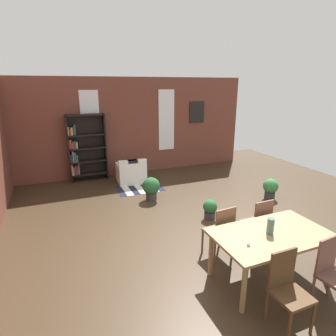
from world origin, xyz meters
TOP-DOWN VIEW (x-y plane):
  - ground_plane at (0.00, 0.00)m, footprint 11.77×11.77m
  - back_wall_brick at (0.00, 4.59)m, footprint 8.03×0.12m
  - window_pane_0 at (-1.23, 4.52)m, footprint 0.55×0.02m
  - window_pane_1 at (1.23, 4.52)m, footprint 0.55×0.02m
  - dining_table at (0.47, -1.40)m, footprint 1.70×1.00m
  - vase_on_table at (0.43, -1.40)m, footprint 0.10×0.10m
  - tealight_candle_0 at (-0.05, -1.53)m, footprint 0.04×0.04m
  - dining_chair_far_right at (0.85, -0.67)m, footprint 0.41×0.41m
  - dining_chair_near_left at (0.08, -2.13)m, footprint 0.40×0.40m
  - dining_chair_far_left at (0.09, -0.67)m, footprint 0.43×0.43m
  - dining_chair_near_right at (0.85, -2.13)m, footprint 0.44×0.44m
  - bookshelf_tall at (-1.50, 4.34)m, footprint 1.11×0.31m
  - armchair_white at (-0.27, 3.63)m, footprint 0.84×0.84m
  - potted_plant_by_shelf at (0.68, 0.64)m, footprint 0.31×0.31m
  - potted_plant_corner at (-0.17, 2.11)m, footprint 0.44×0.44m
  - potted_plant_window at (2.68, 1.03)m, footprint 0.38×0.38m
  - striped_rug at (-0.21, 2.98)m, footprint 1.27×0.85m
  - framed_picture at (2.36, 4.51)m, footprint 0.56×0.03m

SIDE VIEW (x-z plane):
  - ground_plane at x=0.00m, z-range 0.00..0.00m
  - striped_rug at x=-0.21m, z-range 0.00..0.01m
  - potted_plant_by_shelf at x=0.68m, z-range 0.02..0.45m
  - armchair_white at x=-0.27m, z-range -0.10..0.65m
  - potted_plant_window at x=2.68m, z-range 0.03..0.56m
  - potted_plant_corner at x=-0.17m, z-range 0.04..0.63m
  - dining_chair_far_right at x=0.85m, z-range 0.04..0.99m
  - dining_chair_near_left at x=0.08m, z-range 0.04..0.99m
  - dining_chair_far_left at x=0.09m, z-range 0.04..0.99m
  - dining_chair_near_right at x=0.85m, z-range 0.04..0.99m
  - dining_table at x=0.47m, z-range 0.30..1.06m
  - tealight_candle_0 at x=-0.05m, z-range 0.76..0.80m
  - vase_on_table at x=0.43m, z-range 0.76..1.01m
  - bookshelf_tall at x=-1.50m, z-range -0.01..1.99m
  - back_wall_brick at x=0.00m, z-range 0.00..3.05m
  - window_pane_0 at x=-1.23m, z-range 0.69..2.67m
  - window_pane_1 at x=1.23m, z-range 0.69..2.67m
  - framed_picture at x=2.36m, z-range 1.55..2.27m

